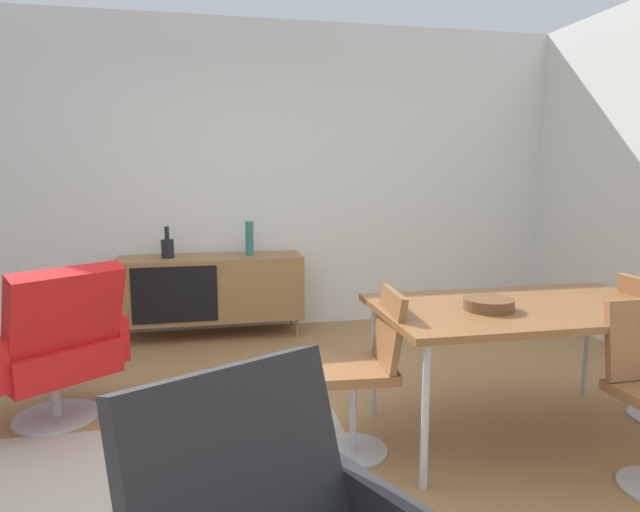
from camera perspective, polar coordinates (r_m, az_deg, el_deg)
ground_plane at (r=2.85m, az=-6.91°, el=-21.74°), size 8.32×8.32×0.00m
wall_back at (r=5.05m, az=-9.70°, el=8.17°), size 6.80×0.12×2.80m
sideboard at (r=4.85m, az=-11.49°, el=-3.34°), size 1.60×0.45×0.72m
vase_cobalt at (r=4.80m, az=-7.50°, el=1.87°), size 0.07×0.07×0.30m
vase_sculptural_dark at (r=4.81m, az=-15.89°, el=0.87°), size 0.11×0.11×0.27m
dining_table at (r=3.12m, az=20.83°, el=-5.64°), size 1.60×0.90×0.74m
wooden_bowl_on_table at (r=2.94m, az=17.46°, el=-4.90°), size 0.26×0.26×0.06m
dining_chair_near_window at (r=2.82m, az=4.87°, el=-11.46°), size 0.45×0.43×0.86m
lounge_chair_red at (r=3.48m, az=-26.26°, el=-8.44°), size 0.90×0.90×0.95m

